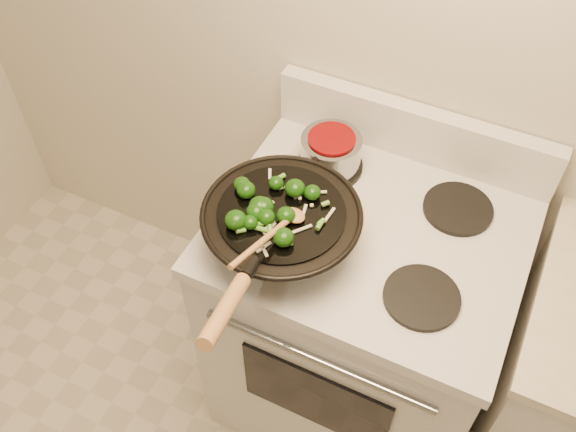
% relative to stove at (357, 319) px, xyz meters
% --- Properties ---
extents(stove, '(0.78, 0.67, 1.08)m').
position_rel_stove_xyz_m(stove, '(0.00, 0.00, 0.00)').
color(stove, silver).
rests_on(stove, ground).
extents(wok, '(0.38, 0.63, 0.26)m').
position_rel_stove_xyz_m(wok, '(-0.18, -0.16, 0.53)').
color(wok, black).
rests_on(wok, stove).
extents(stirfry, '(0.25, 0.25, 0.04)m').
position_rel_stove_xyz_m(stirfry, '(-0.21, -0.17, 0.60)').
color(stirfry, '#113808').
rests_on(stirfry, wok).
extents(wooden_spoon, '(0.07, 0.26, 0.07)m').
position_rel_stove_xyz_m(wooden_spoon, '(-0.16, -0.22, 0.61)').
color(wooden_spoon, '#A26F3F').
rests_on(wooden_spoon, wok).
extents(saucepan, '(0.16, 0.26, 0.10)m').
position_rel_stove_xyz_m(saucepan, '(-0.18, 0.15, 0.51)').
color(saucepan, gray).
rests_on(saucepan, stove).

